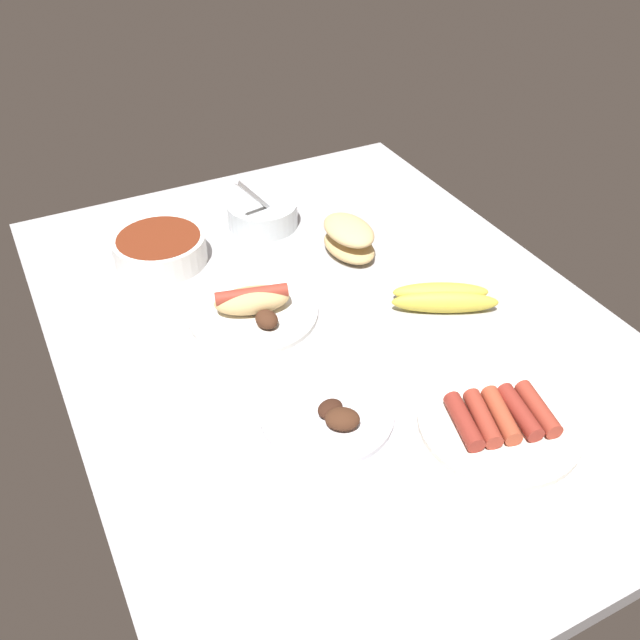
{
  "coord_description": "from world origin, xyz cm",
  "views": [
    {
      "loc": [
        83.03,
        -44.69,
        75.19
      ],
      "look_at": [
        1.51,
        -3.36,
        3.0
      ],
      "focal_mm": 39.44,
      "sensor_mm": 36.0,
      "label": 1
    }
  ],
  "objects_px": {
    "plate_sausages": "(500,420)",
    "banana_bunch": "(443,297)",
    "bowl_chili": "(160,248)",
    "bowl_coleslaw": "(263,213)",
    "plate_hotdog_assembled": "(253,307)",
    "bread_stack": "(349,238)",
    "plate_grilled_meat": "(329,414)"
  },
  "relations": [
    {
      "from": "bowl_coleslaw",
      "to": "plate_hotdog_assembled",
      "type": "xyz_separation_m",
      "value": [
        0.28,
        -0.14,
        -0.01
      ]
    },
    {
      "from": "banana_bunch",
      "to": "bowl_coleslaw",
      "type": "distance_m",
      "value": 0.44
    },
    {
      "from": "plate_sausages",
      "to": "bread_stack",
      "type": "distance_m",
      "value": 0.5
    },
    {
      "from": "bread_stack",
      "to": "bowl_coleslaw",
      "type": "relative_size",
      "value": 0.93
    },
    {
      "from": "plate_sausages",
      "to": "bowl_chili",
      "type": "xyz_separation_m",
      "value": [
        -0.64,
        -0.31,
        0.02
      ]
    },
    {
      "from": "banana_bunch",
      "to": "bread_stack",
      "type": "bearing_deg",
      "value": -163.35
    },
    {
      "from": "bowl_chili",
      "to": "plate_hotdog_assembled",
      "type": "bearing_deg",
      "value": 21.05
    },
    {
      "from": "plate_grilled_meat",
      "to": "bowl_chili",
      "type": "distance_m",
      "value": 0.52
    },
    {
      "from": "plate_grilled_meat",
      "to": "banana_bunch",
      "type": "bearing_deg",
      "value": 116.42
    },
    {
      "from": "bread_stack",
      "to": "plate_hotdog_assembled",
      "type": "distance_m",
      "value": 0.26
    },
    {
      "from": "banana_bunch",
      "to": "plate_hotdog_assembled",
      "type": "height_order",
      "value": "plate_hotdog_assembled"
    },
    {
      "from": "bread_stack",
      "to": "banana_bunch",
      "type": "relative_size",
      "value": 0.72
    },
    {
      "from": "banana_bunch",
      "to": "plate_sausages",
      "type": "bearing_deg",
      "value": -18.38
    },
    {
      "from": "banana_bunch",
      "to": "bowl_chili",
      "type": "bearing_deg",
      "value": -132.28
    },
    {
      "from": "plate_sausages",
      "to": "plate_grilled_meat",
      "type": "distance_m",
      "value": 0.25
    },
    {
      "from": "plate_sausages",
      "to": "plate_grilled_meat",
      "type": "height_order",
      "value": "plate_grilled_meat"
    },
    {
      "from": "bread_stack",
      "to": "bowl_chili",
      "type": "bearing_deg",
      "value": -112.91
    },
    {
      "from": "bowl_chili",
      "to": "banana_bunch",
      "type": "relative_size",
      "value": 0.94
    },
    {
      "from": "bowl_chili",
      "to": "banana_bunch",
      "type": "bearing_deg",
      "value": 47.72
    },
    {
      "from": "plate_hotdog_assembled",
      "to": "bread_stack",
      "type": "bearing_deg",
      "value": 112.08
    },
    {
      "from": "plate_grilled_meat",
      "to": "plate_hotdog_assembled",
      "type": "relative_size",
      "value": 0.87
    },
    {
      "from": "plate_hotdog_assembled",
      "to": "bowl_coleslaw",
      "type": "bearing_deg",
      "value": 153.71
    },
    {
      "from": "plate_grilled_meat",
      "to": "bowl_chili",
      "type": "xyz_separation_m",
      "value": [
        -0.52,
        -0.1,
        0.02
      ]
    },
    {
      "from": "plate_grilled_meat",
      "to": "bread_stack",
      "type": "bearing_deg",
      "value": 147.6
    },
    {
      "from": "bowl_coleslaw",
      "to": "plate_sausages",
      "type": "bearing_deg",
      "value": 6.7
    },
    {
      "from": "bread_stack",
      "to": "plate_hotdog_assembled",
      "type": "height_order",
      "value": "bread_stack"
    },
    {
      "from": "banana_bunch",
      "to": "plate_hotdog_assembled",
      "type": "relative_size",
      "value": 0.83
    },
    {
      "from": "bread_stack",
      "to": "plate_sausages",
      "type": "bearing_deg",
      "value": -2.9
    },
    {
      "from": "plate_grilled_meat",
      "to": "plate_hotdog_assembled",
      "type": "xyz_separation_m",
      "value": [
        -0.28,
        -0.0,
        0.01
      ]
    },
    {
      "from": "banana_bunch",
      "to": "bowl_coleslaw",
      "type": "xyz_separation_m",
      "value": [
        -0.4,
        -0.17,
        0.01
      ]
    },
    {
      "from": "plate_sausages",
      "to": "banana_bunch",
      "type": "height_order",
      "value": "banana_bunch"
    },
    {
      "from": "bread_stack",
      "to": "plate_hotdog_assembled",
      "type": "xyz_separation_m",
      "value": [
        0.1,
        -0.24,
        -0.02
      ]
    }
  ]
}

